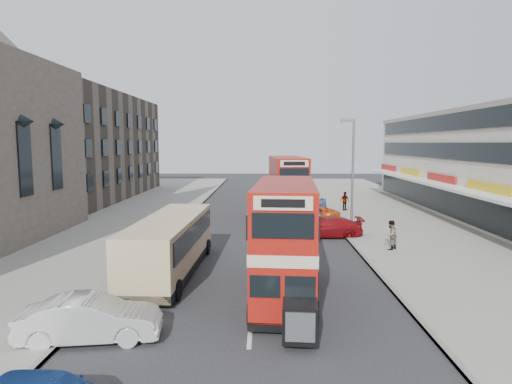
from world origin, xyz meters
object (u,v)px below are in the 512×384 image
(car_left_front, at_px, (91,319))
(pedestrian_far, at_px, (345,201))
(coach, at_px, (170,243))
(bus_main, at_px, (285,241))
(bus_second, at_px, (288,188))
(pedestrian_near, at_px, (391,235))
(cyclist, at_px, (319,225))
(car_right_c, at_px, (305,202))
(car_right_a, at_px, (327,227))
(car_right_b, at_px, (312,214))
(street_lamp, at_px, (352,168))

(car_left_front, relative_size, pedestrian_far, 2.57)
(coach, distance_m, car_left_front, 7.59)
(bus_main, bearing_deg, bus_second, -89.46)
(car_left_front, distance_m, pedestrian_near, 17.81)
(cyclist, bearing_deg, car_right_c, 82.34)
(car_right_c, relative_size, pedestrian_far, 2.38)
(coach, height_order, car_right_a, coach)
(bus_second, distance_m, car_left_front, 24.34)
(car_right_a, xyz_separation_m, pedestrian_near, (3.18, -4.05, 0.35))
(car_left_front, relative_size, car_right_a, 0.94)
(bus_main, bearing_deg, car_right_a, -102.20)
(coach, distance_m, car_right_a, 12.41)
(coach, bearing_deg, cyclist, 50.79)
(pedestrian_near, height_order, pedestrian_far, pedestrian_near)
(coach, distance_m, pedestrian_far, 23.21)
(car_right_a, distance_m, car_right_b, 5.97)
(pedestrian_far, bearing_deg, pedestrian_near, -121.99)
(car_left_front, relative_size, cyclist, 2.39)
(street_lamp, relative_size, pedestrian_far, 4.63)
(bus_second, height_order, cyclist, bus_second)
(coach, relative_size, pedestrian_far, 5.66)
(car_left_front, xyz_separation_m, car_right_a, (10.04, 15.97, -0.05))
(car_left_front, bearing_deg, cyclist, -37.13)
(car_right_c, bearing_deg, bus_second, -25.84)
(car_right_b, distance_m, pedestrian_far, 6.40)
(pedestrian_near, bearing_deg, pedestrian_far, -135.09)
(bus_main, distance_m, coach, 6.61)
(car_right_a, distance_m, car_right_c, 12.93)
(street_lamp, distance_m, bus_main, 13.73)
(bus_second, xyz_separation_m, car_right_b, (1.97, -1.08, -2.07))
(bus_second, bearing_deg, car_right_c, -112.87)
(car_right_c, bearing_deg, coach, -28.99)
(coach, height_order, cyclist, coach)
(pedestrian_near, distance_m, pedestrian_far, 15.24)
(pedestrian_near, bearing_deg, cyclist, -100.90)
(pedestrian_far, bearing_deg, street_lamp, -130.09)
(bus_second, bearing_deg, bus_main, 82.57)
(pedestrian_far, bearing_deg, car_right_a, -137.96)
(coach, bearing_deg, car_left_front, -95.90)
(pedestrian_near, bearing_deg, street_lamp, -116.40)
(bus_second, bearing_deg, coach, 62.83)
(coach, distance_m, car_right_c, 23.13)
(car_right_b, xyz_separation_m, car_right_c, (0.05, 6.97, 0.09))
(bus_main, relative_size, car_right_a, 1.81)
(street_lamp, relative_size, bus_main, 0.94)
(car_right_c, distance_m, pedestrian_near, 17.34)
(cyclist, bearing_deg, pedestrian_near, -63.42)
(coach, xyz_separation_m, car_right_b, (8.62, 14.46, -0.92))
(car_right_b, xyz_separation_m, pedestrian_far, (3.65, 5.24, 0.41))
(car_right_a, height_order, cyclist, cyclist)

